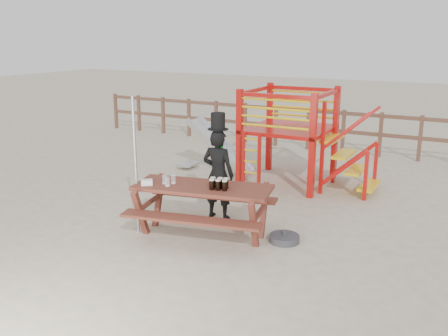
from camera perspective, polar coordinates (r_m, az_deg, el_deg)
ground at (r=8.23m, az=-3.28°, el=-7.78°), size 60.00×60.00×0.00m
back_fence at (r=14.24m, az=11.54°, el=4.82°), size 15.09×0.09×1.20m
playground_fort at (r=10.96m, az=7.02°, el=3.80°), size 4.71×1.84×2.10m
picnic_table at (r=8.07m, az=-2.45°, el=-4.17°), size 2.45×1.93×0.85m
man_with_hat at (r=8.75m, az=-0.67°, el=-0.46°), size 0.60×0.41×1.90m
metal_pole at (r=8.14m, az=-10.06°, el=0.16°), size 0.05×0.05×2.26m
parasol_base at (r=8.04m, az=6.91°, el=-7.99°), size 0.48×0.48×0.20m
paper_bag at (r=8.10m, az=-8.82°, el=-1.63°), size 0.23×0.22×0.08m
stout_pints at (r=7.77m, az=-0.59°, el=-1.82°), size 0.32×0.23×0.17m
empty_glasses at (r=8.06m, az=-6.37°, el=-1.41°), size 0.20×0.24×0.15m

